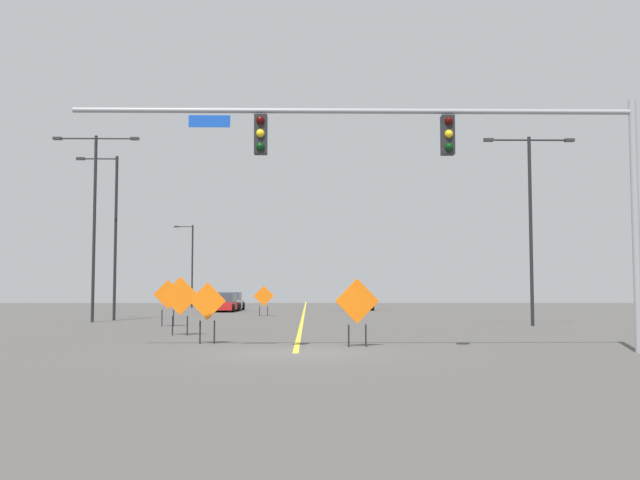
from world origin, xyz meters
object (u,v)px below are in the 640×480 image
object	(u,v)px
street_lamp_far_right	(530,213)
street_lamp_mid_left	(95,212)
construction_sign_right_shoulder	(207,305)
car_red_distant	(223,303)
car_silver_approaching	(230,302)
street_lamp_near_left	(113,229)
traffic_signal_assembly	(440,155)
construction_sign_right_lane	(264,297)
construction_sign_median_near	(168,297)
car_black_mid	(360,303)
street_lamp_far_left	(191,262)
construction_sign_left_lane	(357,304)
construction_sign_median_far	(180,298)

from	to	relation	value
street_lamp_far_right	street_lamp_mid_left	bearing A→B (deg)	169.14
construction_sign_right_shoulder	car_red_distant	size ratio (longest dim) A/B	0.46
construction_sign_right_shoulder	car_silver_approaching	xyz separation A→B (m)	(-3.33, 37.17, -0.53)
street_lamp_near_left	car_red_distant	size ratio (longest dim) A/B	2.22
traffic_signal_assembly	construction_sign_right_lane	bearing A→B (deg)	102.95
construction_sign_median_near	car_red_distant	distance (m)	22.28
street_lamp_near_left	construction_sign_right_shoulder	world-z (taller)	street_lamp_near_left
street_lamp_far_right	construction_sign_right_shoulder	world-z (taller)	street_lamp_far_right
construction_sign_right_shoulder	construction_sign_median_near	bearing A→B (deg)	106.89
car_silver_approaching	construction_sign_right_shoulder	bearing A→B (deg)	-84.87
construction_sign_median_near	street_lamp_near_left	bearing A→B (deg)	123.05
construction_sign_median_near	car_black_mid	size ratio (longest dim) A/B	0.46
street_lamp_far_left	street_lamp_mid_left	world-z (taller)	street_lamp_mid_left
construction_sign_left_lane	street_lamp_far_right	bearing A→B (deg)	54.09
construction_sign_left_lane	car_black_mid	xyz separation A→B (m)	(2.90, 39.21, -0.66)
construction_sign_median_far	construction_sign_right_lane	xyz separation A→B (m)	(1.81, 20.06, -0.15)
street_lamp_near_left	construction_sign_left_lane	world-z (taller)	street_lamp_near_left
street_lamp_mid_left	car_silver_approaching	size ratio (longest dim) A/B	2.47
street_lamp_near_left	traffic_signal_assembly	bearing A→B (deg)	-55.86
construction_sign_median_near	car_red_distant	world-z (taller)	construction_sign_median_near
street_lamp_mid_left	construction_sign_median_near	xyz separation A→B (m)	(4.68, -4.26, -4.36)
street_lamp_far_left	construction_sign_median_far	distance (m)	42.74
street_lamp_near_left	street_lamp_far_left	bearing A→B (deg)	90.59
street_lamp_far_right	construction_sign_right_lane	xyz separation A→B (m)	(-13.22, 13.19, -4.04)
street_lamp_far_right	construction_sign_right_lane	world-z (taller)	street_lamp_far_right
car_red_distant	car_black_mid	bearing A→B (deg)	23.79
street_lamp_far_left	traffic_signal_assembly	bearing A→B (deg)	-73.64
car_red_distant	construction_sign_left_lane	bearing A→B (deg)	-77.08
street_lamp_far_left	construction_sign_right_lane	bearing A→B (deg)	-69.53
street_lamp_far_left	construction_sign_median_near	world-z (taller)	street_lamp_far_left
street_lamp_far_left	construction_sign_right_shoulder	size ratio (longest dim) A/B	4.13
car_red_distant	street_lamp_mid_left	bearing A→B (deg)	-104.36
construction_sign_right_lane	construction_sign_left_lane	world-z (taller)	construction_sign_left_lane
construction_sign_left_lane	street_lamp_near_left	bearing A→B (deg)	122.86
street_lamp_far_left	car_silver_approaching	distance (m)	10.90
car_silver_approaching	street_lamp_far_right	bearing A→B (deg)	-57.27
car_silver_approaching	street_lamp_mid_left	bearing A→B (deg)	-101.94
street_lamp_mid_left	car_silver_approaching	distance (m)	23.06
street_lamp_mid_left	car_silver_approaching	world-z (taller)	street_lamp_mid_left
street_lamp_near_left	street_lamp_mid_left	xyz separation A→B (m)	(-0.28, -2.50, 0.69)
construction_sign_median_far	street_lamp_far_right	bearing A→B (deg)	24.57
street_lamp_far_right	street_lamp_far_left	bearing A→B (deg)	121.32
construction_sign_right_lane	car_black_mid	distance (m)	15.48
car_red_distant	car_black_mid	size ratio (longest dim) A/B	0.90
traffic_signal_assembly	construction_sign_median_near	distance (m)	17.87
construction_sign_median_far	car_red_distant	xyz separation A→B (m)	(-1.81, 28.99, -0.69)
construction_sign_median_far	construction_sign_right_lane	size ratio (longest dim) A/B	1.11
street_lamp_far_left	street_lamp_near_left	size ratio (longest dim) A/B	0.86
traffic_signal_assembly	street_lamp_mid_left	bearing A→B (deg)	128.11
street_lamp_far_left	construction_sign_median_far	world-z (taller)	street_lamp_far_left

